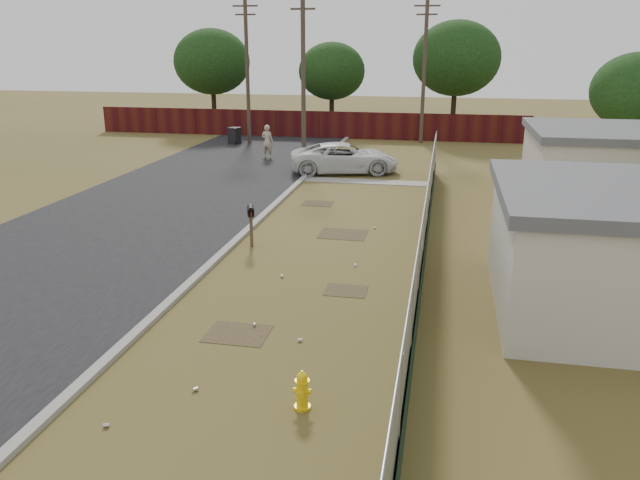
% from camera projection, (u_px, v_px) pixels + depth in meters
% --- Properties ---
extents(ground, '(120.00, 120.00, 0.00)m').
position_uv_depth(ground, '(317.00, 263.00, 18.58)').
color(ground, brown).
rests_on(ground, ground).
extents(street, '(15.10, 60.00, 0.12)m').
position_uv_depth(street, '(203.00, 192.00, 27.36)').
color(street, black).
rests_on(street, ground).
extents(chainlink_fence, '(0.10, 27.06, 2.02)m').
position_uv_depth(chainlink_fence, '(425.00, 233.00, 18.71)').
color(chainlink_fence, gray).
rests_on(chainlink_fence, ground).
extents(privacy_fence, '(30.00, 0.12, 1.80)m').
position_uv_depth(privacy_fence, '(304.00, 124.00, 42.79)').
color(privacy_fence, '#43140E').
rests_on(privacy_fence, ground).
extents(utility_poles, '(12.60, 8.24, 9.00)m').
position_uv_depth(utility_poles, '(326.00, 70.00, 37.15)').
color(utility_poles, '#4C3D33').
rests_on(utility_poles, ground).
extents(horizon_trees, '(33.32, 31.94, 7.78)m').
position_uv_depth(horizon_trees, '(405.00, 70.00, 39.03)').
color(horizon_trees, black).
rests_on(horizon_trees, ground).
extents(fire_hydrant, '(0.34, 0.33, 0.75)m').
position_uv_depth(fire_hydrant, '(302.00, 391.00, 11.10)').
color(fire_hydrant, yellow).
rests_on(fire_hydrant, ground).
extents(mailbox, '(0.38, 0.59, 1.36)m').
position_uv_depth(mailbox, '(251.00, 214.00, 19.72)').
color(mailbox, brown).
rests_on(mailbox, ground).
extents(pickup_truck, '(5.82, 3.72, 1.50)m').
position_uv_depth(pickup_truck, '(345.00, 158.00, 31.19)').
color(pickup_truck, silver).
rests_on(pickup_truck, ground).
extents(pedestrian, '(0.73, 0.53, 1.87)m').
position_uv_depth(pedestrian, '(267.00, 141.00, 35.10)').
color(pedestrian, tan).
rests_on(pedestrian, ground).
extents(trash_bin, '(0.85, 0.92, 1.06)m').
position_uv_depth(trash_bin, '(234.00, 135.00, 40.11)').
color(trash_bin, black).
rests_on(trash_bin, ground).
extents(scattered_litter, '(3.25, 12.85, 0.07)m').
position_uv_depth(scattered_litter, '(285.00, 306.00, 15.44)').
color(scattered_litter, silver).
rests_on(scattered_litter, ground).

